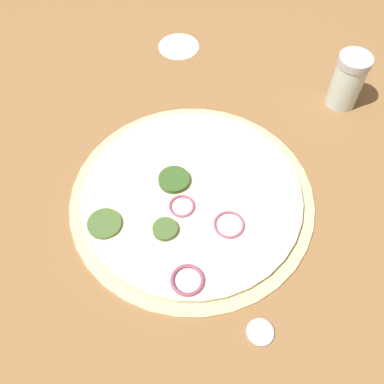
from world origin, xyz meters
name	(u,v)px	position (x,y,z in m)	size (l,w,h in m)	color
ground_plane	(192,199)	(0.00, 0.00, 0.00)	(3.00, 3.00, 0.00)	olive
pizza	(191,198)	(0.00, 0.00, 0.01)	(0.34, 0.34, 0.02)	beige
spice_jar	(348,80)	(-0.16, 0.26, 0.05)	(0.05, 0.05, 0.09)	silver
loose_cap	(260,332)	(0.19, 0.06, 0.00)	(0.03, 0.03, 0.01)	#B2B2B7
flour_patch	(179,46)	(-0.32, 0.01, 0.00)	(0.07, 0.07, 0.00)	white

